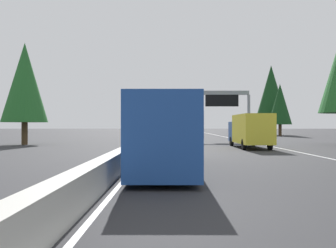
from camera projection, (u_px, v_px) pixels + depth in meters
ground_plane at (158, 137)px, 61.04m from camera, size 320.00×320.00×0.00m
median_barrier at (160, 132)px, 81.05m from camera, size 180.00×0.56×0.90m
shoulder_stripe_right at (218, 136)px, 71.00m from camera, size 160.00×0.16×0.01m
shoulder_stripe_median at (161, 136)px, 71.04m from camera, size 160.00×0.16×0.01m
sign_gantry_overhead at (202, 101)px, 45.84m from camera, size 0.50×12.68×6.41m
bus_distant_b at (165, 131)px, 16.57m from camera, size 11.50×2.55×3.10m
box_truck_mid_left at (250, 130)px, 31.92m from camera, size 8.50×2.40×2.95m
minivan_distant_a at (167, 134)px, 46.51m from camera, size 5.00×1.95×1.69m
sedan_mid_right at (181, 130)px, 106.03m from camera, size 4.40×1.80×1.47m
pickup_far_right at (185, 130)px, 83.30m from camera, size 5.60×2.00×1.86m
sedan_near_right at (170, 130)px, 112.70m from camera, size 4.40×1.80×1.47m
sedan_far_left at (179, 129)px, 129.84m from camera, size 4.40×1.80×1.47m
conifer_right_mid at (280, 104)px, 68.81m from camera, size 4.38×4.38×9.96m
conifer_right_far at (271, 93)px, 75.54m from camera, size 6.44×6.44×14.63m
conifer_left_near at (25, 83)px, 37.35m from camera, size 4.67×4.67×10.61m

